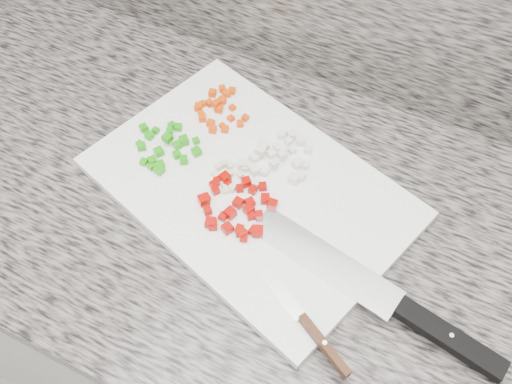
# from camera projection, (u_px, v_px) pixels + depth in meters

# --- Properties ---
(cabinet) EXTENTS (3.92, 0.62, 0.86)m
(cabinet) POSITION_uv_depth(u_px,v_px,m) (291.00, 339.00, 1.23)
(cabinet) COLOR beige
(cabinet) RESTS_ON ground
(countertop) EXTENTS (3.96, 0.64, 0.04)m
(countertop) POSITION_uv_depth(u_px,v_px,m) (306.00, 234.00, 0.86)
(countertop) COLOR slate
(countertop) RESTS_ON cabinet
(cutting_board) EXTENTS (0.55, 0.44, 0.02)m
(cutting_board) POSITION_uv_depth(u_px,v_px,m) (250.00, 188.00, 0.87)
(cutting_board) COLOR white
(cutting_board) RESTS_ON countertop
(carrot_pile) EXTENTS (0.09, 0.10, 0.02)m
(carrot_pile) POSITION_uv_depth(u_px,v_px,m) (218.00, 108.00, 0.95)
(carrot_pile) COLOR #D94104
(carrot_pile) RESTS_ON cutting_board
(onion_pile) EXTENTS (0.11, 0.13, 0.02)m
(onion_pile) POSITION_uv_depth(u_px,v_px,m) (278.00, 156.00, 0.89)
(onion_pile) COLOR silver
(onion_pile) RESTS_ON cutting_board
(green_pepper_pile) EXTENTS (0.12, 0.10, 0.02)m
(green_pepper_pile) POSITION_uv_depth(u_px,v_px,m) (165.00, 148.00, 0.90)
(green_pepper_pile) COLOR #21980D
(green_pepper_pile) RESTS_ON cutting_board
(red_pepper_pile) EXTENTS (0.12, 0.11, 0.01)m
(red_pepper_pile) POSITION_uv_depth(u_px,v_px,m) (236.00, 207.00, 0.84)
(red_pepper_pile) COLOR #A30702
(red_pepper_pile) RESTS_ON cutting_board
(garlic_pile) EXTENTS (0.05, 0.06, 0.01)m
(garlic_pile) POSITION_uv_depth(u_px,v_px,m) (228.00, 176.00, 0.87)
(garlic_pile) COLOR beige
(garlic_pile) RESTS_ON cutting_board
(chef_knife) EXTENTS (0.38, 0.11, 0.02)m
(chef_knife) POSITION_uv_depth(u_px,v_px,m) (404.00, 310.00, 0.75)
(chef_knife) COLOR silver
(chef_knife) RESTS_ON cutting_board
(paring_knife) EXTENTS (0.17, 0.10, 0.02)m
(paring_knife) POSITION_uv_depth(u_px,v_px,m) (312.00, 331.00, 0.73)
(paring_knife) COLOR silver
(paring_knife) RESTS_ON cutting_board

